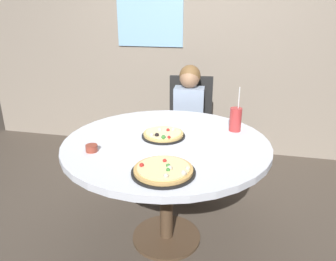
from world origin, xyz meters
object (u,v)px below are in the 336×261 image
(diner_child, at_px, (188,134))
(pizza_veggie, at_px, (164,170))
(soda_cup, at_px, (236,119))
(dining_table, at_px, (166,153))
(sauce_bowl, at_px, (92,148))
(pizza_cheese, at_px, (163,134))
(chair_wooden, at_px, (190,122))

(diner_child, relative_size, pizza_veggie, 3.30)
(diner_child, distance_m, pizza_veggie, 1.27)
(pizza_veggie, relative_size, soda_cup, 1.07)
(dining_table, distance_m, pizza_veggie, 0.44)
(diner_child, relative_size, sauce_bowl, 15.46)
(soda_cup, xyz_separation_m, sauce_bowl, (-0.80, -0.53, -0.06))
(pizza_veggie, height_order, pizza_cheese, pizza_veggie)
(pizza_veggie, bearing_deg, diner_child, 93.66)
(dining_table, bearing_deg, sauce_bowl, -146.69)
(dining_table, relative_size, pizza_cheese, 4.61)
(chair_wooden, xyz_separation_m, diner_child, (0.01, -0.18, -0.05))
(sauce_bowl, bearing_deg, soda_cup, 33.53)
(diner_child, relative_size, soda_cup, 3.52)
(chair_wooden, bearing_deg, pizza_veggie, -86.31)
(pizza_veggie, height_order, soda_cup, soda_cup)
(pizza_veggie, relative_size, sauce_bowl, 4.69)
(dining_table, bearing_deg, diner_child, 89.60)
(chair_wooden, height_order, pizza_cheese, chair_wooden)
(diner_child, bearing_deg, pizza_cheese, -92.91)
(pizza_veggie, bearing_deg, dining_table, 101.32)
(dining_table, height_order, diner_child, diner_child)
(chair_wooden, distance_m, diner_child, 0.19)
(pizza_cheese, xyz_separation_m, soda_cup, (0.45, 0.22, 0.06))
(chair_wooden, xyz_separation_m, sauce_bowl, (-0.38, -1.25, 0.24))
(dining_table, height_order, pizza_cheese, pizza_cheese)
(chair_wooden, relative_size, diner_child, 0.88)
(diner_child, height_order, pizza_cheese, diner_child)
(diner_child, height_order, sauce_bowl, diner_child)
(dining_table, relative_size, diner_child, 1.20)
(chair_wooden, height_order, soda_cup, soda_cup)
(chair_wooden, xyz_separation_m, soda_cup, (0.42, -0.72, 0.30))
(chair_wooden, bearing_deg, soda_cup, -59.49)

